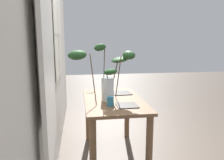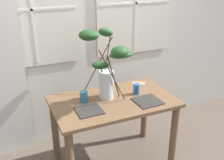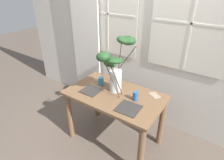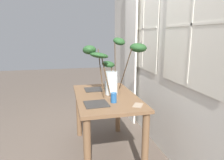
% 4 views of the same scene
% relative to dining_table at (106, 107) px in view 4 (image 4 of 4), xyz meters
% --- Properties ---
extents(ground, '(14.00, 14.00, 0.00)m').
position_rel_dining_table_xyz_m(ground, '(0.00, 0.00, -0.61)').
color(ground, brown).
extents(back_wall_with_windows, '(4.80, 0.14, 2.87)m').
position_rel_dining_table_xyz_m(back_wall_with_windows, '(0.00, 0.77, 0.83)').
color(back_wall_with_windows, beige).
rests_on(back_wall_with_windows, ground).
extents(curtain_sheer_side, '(0.55, 0.03, 2.52)m').
position_rel_dining_table_xyz_m(curtain_sheer_side, '(-1.01, 0.64, 0.65)').
color(curtain_sheer_side, silver).
rests_on(curtain_sheer_side, ground).
extents(dining_table, '(1.21, 0.72, 0.76)m').
position_rel_dining_table_xyz_m(dining_table, '(0.00, 0.00, 0.00)').
color(dining_table, brown).
rests_on(dining_table, ground).
extents(vase_with_branches, '(0.43, 0.82, 0.72)m').
position_rel_dining_table_xyz_m(vase_with_branches, '(-0.04, 0.11, 0.53)').
color(vase_with_branches, silver).
rests_on(vase_with_branches, dining_table).
extents(drinking_glass_blue_left, '(0.08, 0.08, 0.11)m').
position_rel_dining_table_xyz_m(drinking_glass_blue_left, '(-0.28, 0.08, 0.21)').
color(drinking_glass_blue_left, teal).
rests_on(drinking_glass_blue_left, dining_table).
extents(drinking_glass_blue_right, '(0.07, 0.07, 0.11)m').
position_rel_dining_table_xyz_m(drinking_glass_blue_right, '(0.27, 0.03, 0.21)').
color(drinking_glass_blue_right, '#235693').
rests_on(drinking_glass_blue_right, dining_table).
extents(plate_square_left, '(0.24, 0.24, 0.01)m').
position_rel_dining_table_xyz_m(plate_square_left, '(-0.29, -0.11, 0.16)').
color(plate_square_left, '#2D2B28').
rests_on(plate_square_left, dining_table).
extents(plate_square_right, '(0.26, 0.26, 0.01)m').
position_rel_dining_table_xyz_m(plate_square_right, '(0.29, -0.16, 0.16)').
color(plate_square_right, '#2D2B28').
rests_on(plate_square_right, dining_table).
extents(napkin_folded, '(0.17, 0.15, 0.00)m').
position_rel_dining_table_xyz_m(napkin_folded, '(0.42, 0.25, 0.15)').
color(napkin_folded, gray).
rests_on(napkin_folded, dining_table).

